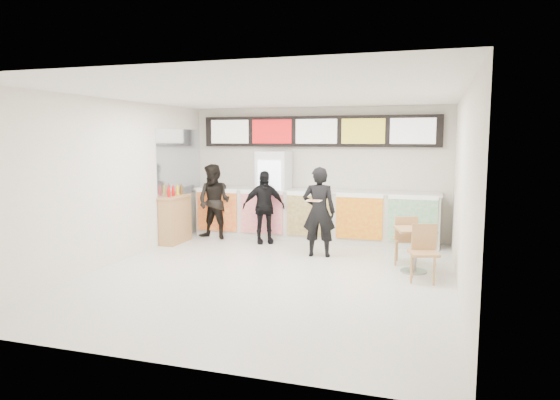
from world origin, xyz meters
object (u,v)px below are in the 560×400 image
at_px(customer_left, 214,202).
at_px(condiment_ledge, 175,219).
at_px(service_counter, 313,215).
at_px(drinks_fridge, 274,195).
at_px(customer_main, 319,212).
at_px(customer_mid, 264,207).
at_px(cafe_table, 415,242).

relative_size(customer_left, condiment_ledge, 1.38).
bearing_deg(condiment_ledge, service_counter, 23.22).
relative_size(drinks_fridge, customer_main, 1.14).
height_order(service_counter, customer_mid, customer_mid).
relative_size(service_counter, customer_main, 3.17).
relative_size(customer_mid, cafe_table, 0.99).
bearing_deg(cafe_table, drinks_fridge, 129.19).
bearing_deg(drinks_fridge, customer_main, -47.22).
relative_size(customer_main, condiment_ledge, 1.41).
bearing_deg(customer_mid, service_counter, 5.34).
bearing_deg(cafe_table, service_counter, 119.96).
height_order(customer_main, customer_left, customer_main).
xyz_separation_m(service_counter, customer_left, (-2.18, -0.55, 0.28)).
bearing_deg(cafe_table, condiment_ledge, 152.53).
relative_size(drinks_fridge, customer_mid, 1.25).
xyz_separation_m(customer_left, customer_mid, (1.23, -0.11, -0.06)).
relative_size(drinks_fridge, cafe_table, 1.24).
height_order(service_counter, customer_left, customer_left).
distance_m(drinks_fridge, condiment_ledge, 2.30).
bearing_deg(service_counter, customer_mid, -145.32).
xyz_separation_m(customer_left, condiment_ledge, (-0.64, -0.66, -0.32)).
height_order(service_counter, drinks_fridge, drinks_fridge).
distance_m(service_counter, drinks_fridge, 1.03).
relative_size(service_counter, drinks_fridge, 2.78).
bearing_deg(customer_left, condiment_ledge, -125.45).
relative_size(service_counter, cafe_table, 3.45).
distance_m(customer_main, customer_left, 2.84).
bearing_deg(service_counter, customer_main, -72.27).
height_order(customer_main, customer_mid, customer_main).
relative_size(customer_main, customer_left, 1.03).
xyz_separation_m(customer_main, customer_mid, (-1.43, 0.86, -0.08)).
distance_m(drinks_fridge, customer_left, 1.37).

